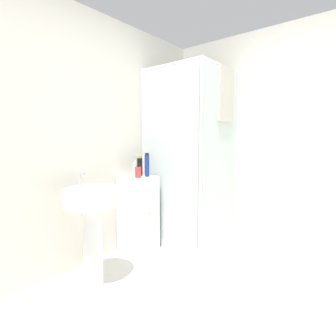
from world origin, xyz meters
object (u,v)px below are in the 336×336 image
(shampoo_bottle_tall_black, at_px, (140,166))
(shampoo_bottle_blue, at_px, (147,165))
(soap_dispenser, at_px, (138,172))
(sink, at_px, (92,216))
(lotion_bottle_white, at_px, (135,170))

(shampoo_bottle_tall_black, relative_size, shampoo_bottle_blue, 0.86)
(soap_dispenser, height_order, shampoo_bottle_tall_black, shampoo_bottle_tall_black)
(sink, xyz_separation_m, shampoo_bottle_blue, (0.81, 0.12, 0.36))
(soap_dispenser, relative_size, shampoo_bottle_blue, 0.57)
(sink, xyz_separation_m, shampoo_bottle_tall_black, (0.81, 0.24, 0.34))
(sink, relative_size, soap_dispenser, 6.61)
(shampoo_bottle_tall_black, distance_m, lotion_bottle_white, 0.09)
(shampoo_bottle_tall_black, height_order, shampoo_bottle_blue, shampoo_bottle_blue)
(soap_dispenser, relative_size, lotion_bottle_white, 0.82)
(shampoo_bottle_tall_black, distance_m, shampoo_bottle_blue, 0.12)
(lotion_bottle_white, bearing_deg, shampoo_bottle_tall_black, 2.56)
(soap_dispenser, distance_m, lotion_bottle_white, 0.10)
(sink, distance_m, shampoo_bottle_blue, 0.89)
(shampoo_bottle_tall_black, bearing_deg, soap_dispenser, -141.73)
(soap_dispenser, relative_size, shampoo_bottle_tall_black, 0.66)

